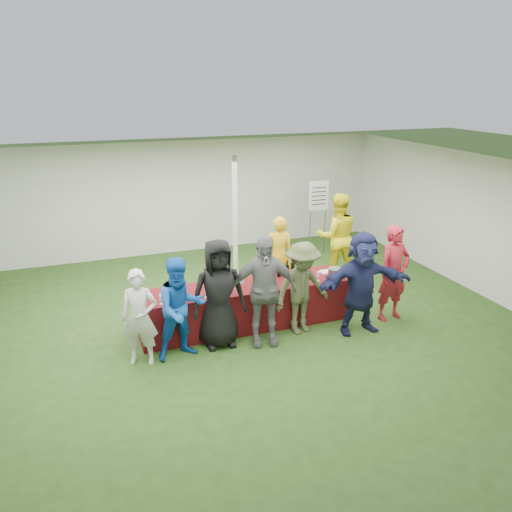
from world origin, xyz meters
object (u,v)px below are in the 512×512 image
object	(u,v)px
dump_bucket	(335,273)
staff_pourer	(279,255)
wine_list_sign	(319,201)
customer_2	(219,294)
customer_1	(181,309)
customer_4	(302,288)
serving_table	(245,305)
customer_5	(361,283)
customer_3	(263,291)
customer_6	(394,273)
staff_back	(337,236)
customer_0	(140,318)

from	to	relation	value
dump_bucket	staff_pourer	distance (m)	1.43
wine_list_sign	customer_2	world-z (taller)	wine_list_sign
customer_1	customer_4	bearing A→B (deg)	-5.34
customer_2	staff_pourer	bearing A→B (deg)	44.88
serving_table	customer_5	bearing A→B (deg)	-25.98
wine_list_sign	customer_3	world-z (taller)	customer_3
customer_1	customer_2	xyz separation A→B (m)	(0.63, 0.17, 0.08)
wine_list_sign	customer_6	xyz separation A→B (m)	(-0.34, -3.61, -0.46)
dump_bucket	staff_pourer	xyz separation A→B (m)	(-0.51, 1.33, -0.05)
staff_pourer	customer_3	bearing A→B (deg)	77.73
staff_back	customer_5	size ratio (longest dim) A/B	1.05
staff_back	customer_4	distance (m)	2.67
serving_table	customer_5	xyz separation A→B (m)	(1.74, -0.85, 0.50)
serving_table	customer_3	world-z (taller)	customer_3
customer_0	customer_4	size ratio (longest dim) A/B	0.93
wine_list_sign	staff_pourer	distance (m)	2.65
staff_pourer	customer_6	distance (m)	2.26
customer_2	customer_3	bearing A→B (deg)	-14.72
staff_back	customer_1	distance (m)	4.34
customer_0	customer_3	world-z (taller)	customer_3
customer_5	customer_6	size ratio (longest dim) A/B	1.02
customer_2	customer_5	size ratio (longest dim) A/B	1.01
staff_back	customer_1	size ratio (longest dim) A/B	1.15
dump_bucket	customer_2	size ratio (longest dim) A/B	0.13
customer_4	customer_5	bearing A→B (deg)	-29.38
staff_back	customer_5	xyz separation A→B (m)	(-0.82, -2.33, -0.05)
wine_list_sign	serving_table	bearing A→B (deg)	-133.70
serving_table	customer_1	world-z (taller)	customer_1
customer_5	customer_6	world-z (taller)	customer_5
dump_bucket	customer_3	distance (m)	1.57
customer_3	customer_4	bearing A→B (deg)	20.93
customer_0	customer_6	size ratio (longest dim) A/B	0.86
serving_table	customer_5	world-z (taller)	customer_5
staff_pourer	customer_2	distance (m)	2.31
customer_2	staff_back	bearing A→B (deg)	33.08
staff_back	serving_table	bearing A→B (deg)	44.36
staff_pourer	customer_0	distance (m)	3.39
staff_pourer	customer_4	bearing A→B (deg)	97.84
serving_table	customer_3	bearing A→B (deg)	-83.14
staff_pourer	customer_3	world-z (taller)	customer_3
dump_bucket	customer_3	bearing A→B (deg)	-163.24
staff_back	customer_6	xyz separation A→B (m)	(-0.03, -2.10, -0.06)
staff_pourer	staff_back	size ratio (longest dim) A/B	0.86
dump_bucket	staff_pourer	bearing A→B (deg)	111.04
customer_5	wine_list_sign	bearing A→B (deg)	76.81
customer_1	customer_4	size ratio (longest dim) A/B	1.01
dump_bucket	customer_4	xyz separation A→B (m)	(-0.77, -0.32, -0.05)
customer_2	customer_5	bearing A→B (deg)	-7.77
customer_0	customer_5	world-z (taller)	customer_5
customer_4	wine_list_sign	bearing A→B (deg)	49.03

